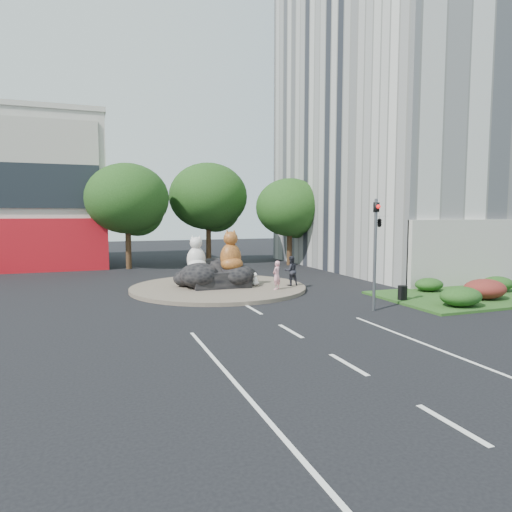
{
  "coord_description": "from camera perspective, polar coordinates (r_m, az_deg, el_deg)",
  "views": [
    {
      "loc": [
        -6.92,
        -15.1,
        4.34
      ],
      "look_at": [
        1.78,
        8.57,
        2.0
      ],
      "focal_mm": 32.0,
      "sensor_mm": 36.0,
      "label": 1
    }
  ],
  "objects": [
    {
      "name": "hedge_back_green",
      "position": [
        26.72,
        20.82,
        -3.35
      ],
      "size": [
        1.6,
        1.28,
        0.72
      ],
      "primitive_type": "ellipsoid",
      "color": "#193611",
      "rests_on": "grass_verge"
    },
    {
      "name": "pedestrian_pink",
      "position": [
        24.98,
        2.6,
        -2.41
      ],
      "size": [
        0.69,
        0.65,
        1.58
      ],
      "primitive_type": "imported",
      "rotation": [
        0.0,
        0.0,
        3.8
      ],
      "color": "pink",
      "rests_on": "roundabout_island"
    },
    {
      "name": "litter_bin",
      "position": [
        23.62,
        17.84,
        -4.38
      ],
      "size": [
        0.55,
        0.55,
        0.7
      ],
      "primitive_type": "cylinder",
      "rotation": [
        0.0,
        0.0,
        0.22
      ],
      "color": "black",
      "rests_on": "grass_verge"
    },
    {
      "name": "hedge_red",
      "position": [
        25.4,
        26.69,
        -3.7
      ],
      "size": [
        2.2,
        1.76,
        0.99
      ],
      "primitive_type": "ellipsoid",
      "color": "#532016",
      "rests_on": "grass_verge"
    },
    {
      "name": "hedge_near_green",
      "position": [
        22.95,
        24.22,
        -4.62
      ],
      "size": [
        2.0,
        1.6,
        0.9
      ],
      "primitive_type": "ellipsoid",
      "color": "#193611",
      "rests_on": "grass_verge"
    },
    {
      "name": "roundabout_island",
      "position": [
        26.37,
        -4.73,
        -3.97
      ],
      "size": [
        10.0,
        10.0,
        0.2
      ],
      "primitive_type": "cylinder",
      "color": "brown",
      "rests_on": "ground"
    },
    {
      "name": "kitten_calico",
      "position": [
        25.39,
        -7.19,
        -3.17
      ],
      "size": [
        0.66,
        0.66,
        0.84
      ],
      "primitive_type": null,
      "rotation": [
        0.0,
        0.0,
        -0.82
      ],
      "color": "beige",
      "rests_on": "roundabout_island"
    },
    {
      "name": "cat_tabby",
      "position": [
        25.78,
        -3.18,
        0.73
      ],
      "size": [
        1.72,
        1.59,
        2.38
      ],
      "primitive_type": null,
      "rotation": [
        0.0,
        0.0,
        0.29
      ],
      "color": "orange",
      "rests_on": "rock_plinth"
    },
    {
      "name": "tree_mid",
      "position": [
        40.43,
        -5.92,
        7.0
      ],
      "size": [
        6.84,
        6.84,
        8.76
      ],
      "color": "#382314",
      "rests_on": "ground"
    },
    {
      "name": "pedestrian_dark",
      "position": [
        26.42,
        4.39,
        -1.84
      ],
      "size": [
        0.84,
        0.66,
        1.72
      ],
      "primitive_type": "imported",
      "rotation": [
        0.0,
        0.0,
        3.15
      ],
      "color": "#212129",
      "rests_on": "roundabout_island"
    },
    {
      "name": "kitten_white",
      "position": [
        26.45,
        -0.13,
        -2.86
      ],
      "size": [
        0.61,
        0.61,
        0.77
      ],
      "primitive_type": null,
      "rotation": [
        0.0,
        0.0,
        0.85
      ],
      "color": "white",
      "rests_on": "roundabout_island"
    },
    {
      "name": "cat_white",
      "position": [
        26.02,
        -7.49,
        0.37
      ],
      "size": [
        1.44,
        1.32,
        2.04
      ],
      "primitive_type": null,
      "rotation": [
        0.0,
        0.0,
        -0.23
      ],
      "color": "silver",
      "rests_on": "rock_plinth"
    },
    {
      "name": "traffic_light",
      "position": [
        20.9,
        14.93,
        3.15
      ],
      "size": [
        0.44,
        1.24,
        5.0
      ],
      "color": "#595B60",
      "rests_on": "ground"
    },
    {
      "name": "rock_plinth",
      "position": [
        26.29,
        -4.74,
        -2.78
      ],
      "size": [
        3.2,
        2.6,
        0.9
      ],
      "primitive_type": null,
      "color": "black",
      "rests_on": "roundabout_island"
    },
    {
      "name": "office_tower",
      "position": [
        43.18,
        21.39,
        22.69
      ],
      "size": [
        20.0,
        20.0,
        35.0
      ],
      "primitive_type": "cube",
      "color": "silver",
      "rests_on": "ground"
    },
    {
      "name": "ground",
      "position": [
        17.16,
        4.35,
        -9.36
      ],
      "size": [
        120.0,
        120.0,
        0.0
      ],
      "primitive_type": "plane",
      "color": "black",
      "rests_on": "ground"
    },
    {
      "name": "street_lamp",
      "position": [
        30.38,
        20.42,
        5.37
      ],
      "size": [
        2.34,
        0.22,
        8.06
      ],
      "color": "#595B60",
      "rests_on": "ground"
    },
    {
      "name": "tree_right",
      "position": [
        38.62,
        4.28,
        5.72
      ],
      "size": [
        5.7,
        5.7,
        7.3
      ],
      "color": "#382314",
      "rests_on": "ground"
    },
    {
      "name": "hedge_mid_green",
      "position": [
        28.25,
        27.94,
        -3.08
      ],
      "size": [
        1.8,
        1.44,
        0.81
      ],
      "primitive_type": "ellipsoid",
      "color": "#193611",
      "rests_on": "grass_verge"
    },
    {
      "name": "grass_verge",
      "position": [
        26.53,
        25.8,
        -4.52
      ],
      "size": [
        10.0,
        6.0,
        0.12
      ],
      "primitive_type": "cube",
      "color": "#1E4617",
      "rests_on": "ground"
    },
    {
      "name": "tree_left",
      "position": [
        37.29,
        -15.69,
        6.5
      ],
      "size": [
        6.46,
        6.46,
        8.27
      ],
      "color": "#382314",
      "rests_on": "ground"
    }
  ]
}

